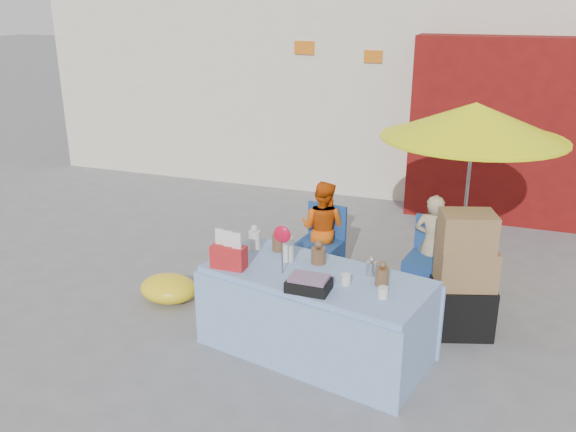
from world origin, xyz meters
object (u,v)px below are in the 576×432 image
at_px(chair_right, 429,274).
at_px(umbrella, 474,122).
at_px(chair_left, 319,258).
at_px(box_stack, 464,279).
at_px(vendor_beige, 432,244).
at_px(market_table, 315,312).
at_px(vendor_orange, 323,229).

bearing_deg(chair_right, umbrella, 52.24).
bearing_deg(chair_left, umbrella, 18.96).
height_order(chair_right, box_stack, box_stack).
xyz_separation_m(chair_right, vendor_beige, (-0.00, 0.13, 0.30)).
xyz_separation_m(market_table, chair_right, (0.82, 1.50, -0.15)).
bearing_deg(vendor_orange, chair_left, 99.55).
bearing_deg(box_stack, chair_right, 120.56).
distance_m(chair_left, box_stack, 1.82).
distance_m(market_table, vendor_beige, 1.83).
distance_m(chair_right, vendor_beige, 0.33).
distance_m(chair_right, vendor_orange, 1.30).
height_order(vendor_beige, box_stack, box_stack).
bearing_deg(market_table, vendor_orange, 117.36).
relative_size(market_table, chair_left, 2.59).
bearing_deg(chair_left, chair_right, 8.55).
xyz_separation_m(chair_right, vendor_orange, (-1.25, 0.13, 0.31)).
bearing_deg(market_table, vendor_beige, 75.87).
xyz_separation_m(market_table, box_stack, (1.22, 0.81, 0.17)).
distance_m(market_table, umbrella, 2.58).
xyz_separation_m(market_table, vendor_beige, (0.82, 1.63, 0.15)).
relative_size(chair_left, vendor_beige, 0.76).
bearing_deg(vendor_beige, vendor_orange, 8.55).
bearing_deg(chair_right, chair_left, -171.45).
relative_size(vendor_beige, umbrella, 0.53).
xyz_separation_m(umbrella, box_stack, (0.11, -0.97, -1.32)).
distance_m(vendor_orange, box_stack, 1.85).
height_order(market_table, vendor_orange, market_table).
bearing_deg(market_table, umbrella, 70.38).
height_order(chair_right, umbrella, umbrella).
xyz_separation_m(vendor_beige, umbrella, (0.30, 0.15, 1.33)).
distance_m(chair_right, umbrella, 1.69).
height_order(market_table, vendor_beige, market_table).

